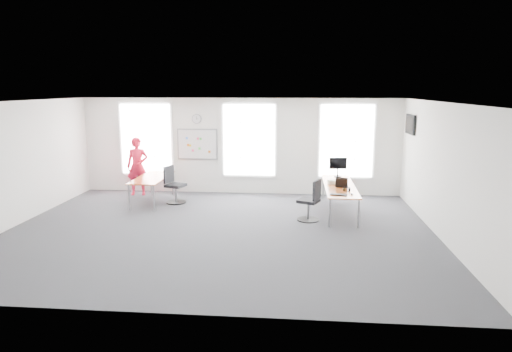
# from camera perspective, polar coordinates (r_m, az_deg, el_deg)

# --- Properties ---
(floor) EXTENTS (10.00, 10.00, 0.00)m
(floor) POSITION_cam_1_polar(r_m,az_deg,el_deg) (10.81, -4.67, -6.88)
(floor) COLOR #2C2D32
(floor) RESTS_ON ground
(ceiling) EXTENTS (10.00, 10.00, 0.00)m
(ceiling) POSITION_cam_1_polar(r_m,az_deg,el_deg) (10.30, -4.94, 9.23)
(ceiling) COLOR white
(ceiling) RESTS_ON ground
(wall_back) EXTENTS (10.00, 0.00, 10.00)m
(wall_back) POSITION_cam_1_polar(r_m,az_deg,el_deg) (14.36, -2.04, 3.74)
(wall_back) COLOR white
(wall_back) RESTS_ON ground
(wall_front) EXTENTS (10.00, 0.00, 10.00)m
(wall_front) POSITION_cam_1_polar(r_m,az_deg,el_deg) (6.64, -10.78, -5.02)
(wall_front) COLOR white
(wall_front) RESTS_ON ground
(wall_left) EXTENTS (0.00, 10.00, 10.00)m
(wall_left) POSITION_cam_1_polar(r_m,az_deg,el_deg) (12.34, -28.33, 1.23)
(wall_left) COLOR white
(wall_left) RESTS_ON ground
(wall_right) EXTENTS (0.00, 10.00, 10.00)m
(wall_right) POSITION_cam_1_polar(r_m,az_deg,el_deg) (10.78, 22.39, 0.49)
(wall_right) COLOR white
(wall_right) RESTS_ON ground
(window_left) EXTENTS (1.60, 0.06, 2.20)m
(window_left) POSITION_cam_1_polar(r_m,az_deg,el_deg) (14.98, -13.56, 4.52)
(window_left) COLOR silver
(window_left) RESTS_ON wall_back
(window_mid) EXTENTS (1.60, 0.06, 2.20)m
(window_mid) POSITION_cam_1_polar(r_m,az_deg,el_deg) (14.27, -0.86, 4.51)
(window_mid) COLOR silver
(window_mid) RESTS_ON wall_back
(window_right) EXTENTS (1.60, 0.06, 2.20)m
(window_right) POSITION_cam_1_polar(r_m,az_deg,el_deg) (14.27, 11.24, 4.30)
(window_right) COLOR silver
(window_right) RESTS_ON wall_back
(desk_right) EXTENTS (0.80, 3.01, 0.73)m
(desk_right) POSITION_cam_1_polar(r_m,az_deg,el_deg) (12.46, 10.38, -1.35)
(desk_right) COLOR #AE491C
(desk_right) RESTS_ON ground
(desk_left) EXTENTS (0.82, 2.04, 0.74)m
(desk_left) POSITION_cam_1_polar(r_m,az_deg,el_deg) (13.65, -12.88, -0.39)
(desk_left) COLOR #AE491C
(desk_left) RESTS_ON ground
(chair_right) EXTENTS (0.63, 0.62, 1.05)m
(chair_right) POSITION_cam_1_polar(r_m,az_deg,el_deg) (11.55, 6.86, -3.36)
(chair_right) COLOR black
(chair_right) RESTS_ON ground
(chair_left) EXTENTS (0.62, 0.62, 1.08)m
(chair_left) POSITION_cam_1_polar(r_m,az_deg,el_deg) (13.48, -10.24, -1.33)
(chair_left) COLOR black
(chair_left) RESTS_ON ground
(person) EXTENTS (0.72, 0.52, 1.81)m
(person) POSITION_cam_1_polar(r_m,az_deg,el_deg) (14.65, -14.59, 1.18)
(person) COLOR red
(person) RESTS_ON ground
(whiteboard) EXTENTS (1.20, 0.03, 0.90)m
(whiteboard) POSITION_cam_1_polar(r_m,az_deg,el_deg) (14.56, -7.35, 3.96)
(whiteboard) COLOR silver
(whiteboard) RESTS_ON wall_back
(wall_clock) EXTENTS (0.30, 0.04, 0.30)m
(wall_clock) POSITION_cam_1_polar(r_m,az_deg,el_deg) (14.48, -7.43, 7.10)
(wall_clock) COLOR gray
(wall_clock) RESTS_ON wall_back
(tv) EXTENTS (0.06, 0.90, 0.55)m
(tv) POSITION_cam_1_polar(r_m,az_deg,el_deg) (13.54, 18.75, 6.14)
(tv) COLOR black
(tv) RESTS_ON wall_right
(keyboard) EXTENTS (0.43, 0.25, 0.02)m
(keyboard) POSITION_cam_1_polar(r_m,az_deg,el_deg) (11.30, 10.28, -2.33)
(keyboard) COLOR black
(keyboard) RESTS_ON desk_right
(mouse) EXTENTS (0.09, 0.12, 0.04)m
(mouse) POSITION_cam_1_polar(r_m,az_deg,el_deg) (11.41, 11.87, -2.21)
(mouse) COLOR black
(mouse) RESTS_ON desk_right
(lens_cap) EXTENTS (0.07, 0.07, 0.01)m
(lens_cap) POSITION_cam_1_polar(r_m,az_deg,el_deg) (11.73, 11.47, -1.90)
(lens_cap) COLOR black
(lens_cap) RESTS_ON desk_right
(headphones) EXTENTS (0.18, 0.10, 0.10)m
(headphones) POSITION_cam_1_polar(r_m,az_deg,el_deg) (11.79, 11.23, -1.62)
(headphones) COLOR black
(headphones) RESTS_ON desk_right
(laptop_sleeve) EXTENTS (0.33, 0.26, 0.26)m
(laptop_sleeve) POSITION_cam_1_polar(r_m,az_deg,el_deg) (12.14, 10.65, -0.84)
(laptop_sleeve) COLOR black
(laptop_sleeve) RESTS_ON desk_right
(paper_stack) EXTENTS (0.33, 0.27, 0.10)m
(paper_stack) POSITION_cam_1_polar(r_m,az_deg,el_deg) (12.59, 9.68, -0.75)
(paper_stack) COLOR beige
(paper_stack) RESTS_ON desk_right
(monitor) EXTENTS (0.52, 0.21, 0.57)m
(monitor) POSITION_cam_1_polar(r_m,az_deg,el_deg) (13.58, 10.22, 1.35)
(monitor) COLOR black
(monitor) RESTS_ON desk_right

